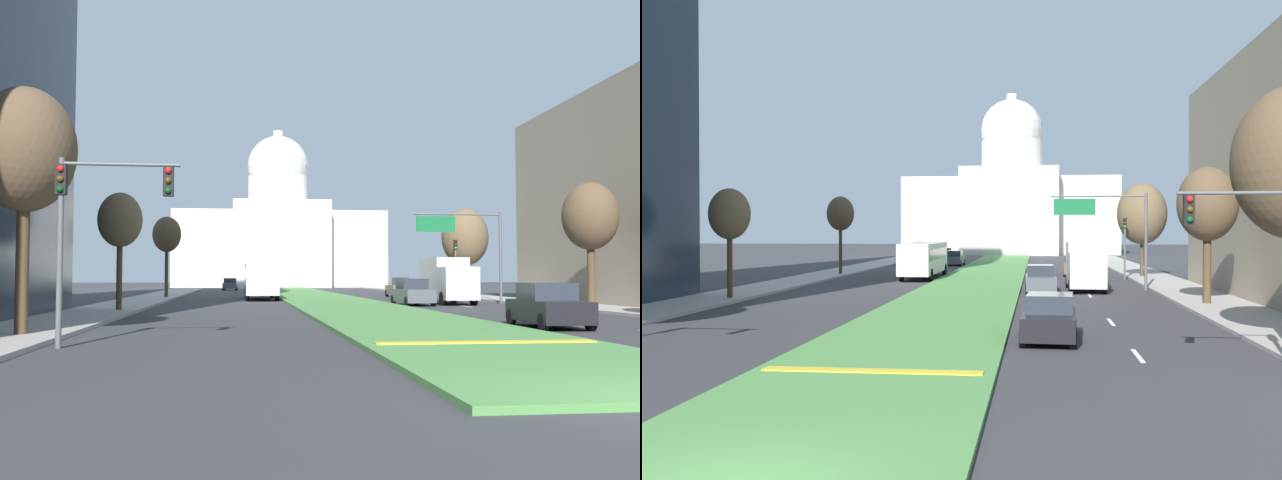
% 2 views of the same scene
% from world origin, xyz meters
% --- Properties ---
extents(ground_plane, '(260.00, 260.00, 0.00)m').
position_xyz_m(ground_plane, '(0.00, 56.30, 0.00)').
color(ground_plane, '#333335').
extents(grass_median, '(6.83, 101.33, 0.14)m').
position_xyz_m(grass_median, '(0.00, 50.67, 0.07)').
color(grass_median, '#4C8442').
rests_on(grass_median, ground_plane).
extents(median_curb_nose, '(6.14, 0.50, 0.04)m').
position_xyz_m(median_curb_nose, '(0.00, 8.65, 0.16)').
color(median_curb_nose, gold).
rests_on(median_curb_nose, grass_median).
extents(lane_dashes_right, '(0.16, 43.39, 0.01)m').
position_xyz_m(lane_dashes_right, '(7.73, 34.87, 0.00)').
color(lane_dashes_right, silver).
rests_on(lane_dashes_right, ground_plane).
extents(sidewalk_left, '(4.00, 101.33, 0.15)m').
position_xyz_m(sidewalk_left, '(-14.04, 45.04, 0.07)').
color(sidewalk_left, '#9E9991').
rests_on(sidewalk_left, ground_plane).
extents(sidewalk_right, '(4.00, 101.33, 0.15)m').
position_xyz_m(sidewalk_right, '(14.04, 45.04, 0.07)').
color(sidewalk_right, '#9E9991').
rests_on(sidewalk_right, ground_plane).
extents(capitol_building, '(35.72, 24.95, 28.08)m').
position_xyz_m(capitol_building, '(0.00, 111.71, 8.67)').
color(capitol_building, silver).
rests_on(capitol_building, ground_plane).
extents(traffic_light_near_left, '(3.34, 0.35, 5.20)m').
position_xyz_m(traffic_light_near_left, '(-10.70, 9.86, 3.80)').
color(traffic_light_near_left, '#515456').
rests_on(traffic_light_near_left, ground_plane).
extents(traffic_light_far_right, '(0.28, 0.35, 5.20)m').
position_xyz_m(traffic_light_far_right, '(11.54, 46.79, 3.31)').
color(traffic_light_far_right, '#515456').
rests_on(traffic_light_far_right, ground_plane).
extents(overhead_guide_sign, '(6.42, 0.20, 6.50)m').
position_xyz_m(overhead_guide_sign, '(9.31, 37.19, 4.68)').
color(overhead_guide_sign, '#515456').
rests_on(overhead_guide_sign, ground_plane).
extents(street_tree_left_near, '(3.18, 3.18, 7.95)m').
position_xyz_m(street_tree_left_near, '(-13.46, 12.97, 5.90)').
color(street_tree_left_near, '#4C3823').
rests_on(street_tree_left_near, ground_plane).
extents(street_tree_left_mid, '(2.35, 2.35, 6.43)m').
position_xyz_m(street_tree_left_mid, '(-13.09, 28.08, 4.90)').
color(street_tree_left_mid, '#4C3823').
rests_on(street_tree_left_mid, ground_plane).
extents(street_tree_right_mid, '(3.16, 3.16, 7.40)m').
position_xyz_m(street_tree_right_mid, '(13.49, 27.88, 5.36)').
color(street_tree_right_mid, '#4C3823').
rests_on(street_tree_right_mid, ground_plane).
extents(street_tree_left_far, '(2.44, 2.44, 7.03)m').
position_xyz_m(street_tree_left_far, '(-12.94, 50.02, 5.44)').
color(street_tree_left_far, '#4C3823').
rests_on(street_tree_left_far, ground_plane).
extents(street_tree_right_far, '(4.14, 4.14, 7.99)m').
position_xyz_m(street_tree_right_far, '(13.28, 49.42, 5.39)').
color(street_tree_right_far, '#4C3823').
rests_on(street_tree_right_far, ground_plane).
extents(sedan_lead_stopped, '(2.15, 4.29, 1.69)m').
position_xyz_m(sedan_lead_stopped, '(4.97, 15.42, 0.79)').
color(sedan_lead_stopped, black).
rests_on(sedan_lead_stopped, ground_plane).
extents(sedan_midblock, '(2.06, 4.49, 1.77)m').
position_xyz_m(sedan_midblock, '(4.73, 34.96, 0.83)').
color(sedan_midblock, '#4C5156').
rests_on(sedan_midblock, ground_plane).
extents(sedan_distant, '(1.98, 4.25, 1.80)m').
position_xyz_m(sedan_distant, '(7.75, 51.84, 0.84)').
color(sedan_distant, brown).
rests_on(sedan_distant, ground_plane).
extents(sedan_far_horizon, '(1.93, 4.30, 1.69)m').
position_xyz_m(sedan_far_horizon, '(-4.84, 68.14, 0.79)').
color(sedan_far_horizon, '#4C5156').
rests_on(sedan_far_horizon, ground_plane).
extents(sedan_very_far, '(2.04, 4.47, 1.63)m').
position_xyz_m(sedan_very_far, '(-8.00, 82.83, 0.77)').
color(sedan_very_far, '#4C5156').
rests_on(sedan_very_far, ground_plane).
extents(box_truck_delivery, '(2.40, 6.40, 3.20)m').
position_xyz_m(box_truck_delivery, '(7.69, 36.73, 1.68)').
color(box_truck_delivery, '#BCBCC1').
rests_on(box_truck_delivery, ground_plane).
extents(city_bus, '(2.62, 11.00, 2.95)m').
position_xyz_m(city_bus, '(-4.97, 47.39, 1.77)').
color(city_bus, beige).
rests_on(city_bus, ground_plane).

